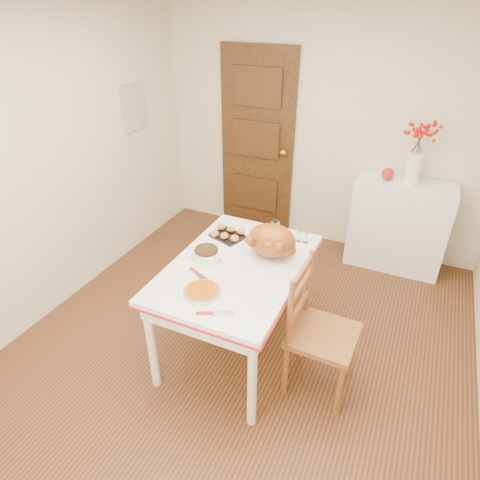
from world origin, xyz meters
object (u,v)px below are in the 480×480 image
at_px(kitchen_table, 237,308).
at_px(turkey_platter, 272,242).
at_px(sideboard, 398,225).
at_px(pumpkin_pie, 202,291).
at_px(chair_oak, 324,333).

relative_size(kitchen_table, turkey_platter, 3.23).
relative_size(sideboard, pumpkin_pie, 3.81).
bearing_deg(kitchen_table, turkey_platter, 45.67).
bearing_deg(sideboard, turkey_platter, -116.12).
height_order(sideboard, kitchen_table, sideboard).
bearing_deg(chair_oak, kitchen_table, 84.18).
bearing_deg(pumpkin_pie, kitchen_table, 80.88).
bearing_deg(chair_oak, sideboard, -6.72).
xyz_separation_m(sideboard, pumpkin_pie, (-1.03, -2.18, 0.37)).
bearing_deg(chair_oak, turkey_platter, 62.49).
relative_size(chair_oak, turkey_platter, 2.40).
relative_size(sideboard, turkey_platter, 2.22).
relative_size(chair_oak, pumpkin_pie, 4.12).
bearing_deg(kitchen_table, pumpkin_pie, -99.12).
distance_m(chair_oak, turkey_platter, 0.73).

